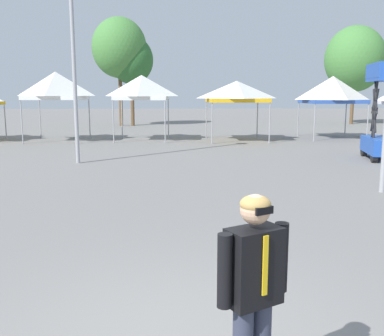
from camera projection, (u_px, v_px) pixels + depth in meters
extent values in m
cylinder|color=#9E9EA3|center=(5.00, 120.00, 24.62)|extent=(0.06, 0.06, 2.10)
cylinder|color=#9E9EA3|center=(22.00, 120.00, 22.01)|extent=(0.06, 0.06, 2.38)
cylinder|color=#9E9EA3|center=(77.00, 120.00, 22.03)|extent=(0.06, 0.06, 2.38)
cylinder|color=#9E9EA3|center=(40.00, 117.00, 24.75)|extent=(0.06, 0.06, 2.38)
cylinder|color=#9E9EA3|center=(89.00, 117.00, 24.77)|extent=(0.06, 0.06, 2.38)
pyramid|color=white|center=(56.00, 84.00, 23.09)|extent=(3.01, 3.01, 1.25)
cube|color=white|center=(56.00, 98.00, 23.21)|extent=(2.98, 2.98, 0.20)
cylinder|color=#9E9EA3|center=(113.00, 120.00, 22.39)|extent=(0.06, 0.06, 2.37)
cylinder|color=#9E9EA3|center=(165.00, 120.00, 22.37)|extent=(0.06, 0.06, 2.37)
cylinder|color=#9E9EA3|center=(122.00, 117.00, 25.00)|extent=(0.06, 0.06, 2.37)
cylinder|color=#9E9EA3|center=(168.00, 117.00, 24.97)|extent=(0.06, 0.06, 2.37)
pyramid|color=white|center=(142.00, 86.00, 23.39)|extent=(2.91, 2.91, 1.11)
cube|color=white|center=(142.00, 98.00, 23.50)|extent=(2.88, 2.88, 0.20)
cylinder|color=#9E9EA3|center=(212.00, 121.00, 21.98)|extent=(0.06, 0.06, 2.26)
cylinder|color=#9E9EA3|center=(270.00, 121.00, 22.18)|extent=(0.06, 0.06, 2.26)
cylinder|color=#9E9EA3|center=(206.00, 118.00, 24.86)|extent=(0.06, 0.06, 2.26)
cylinder|color=#9E9EA3|center=(257.00, 118.00, 25.05)|extent=(0.06, 0.06, 2.26)
pyramid|color=white|center=(237.00, 90.00, 23.25)|extent=(3.15, 3.15, 0.91)
cube|color=yellow|center=(237.00, 100.00, 23.34)|extent=(3.12, 3.12, 0.20)
cylinder|color=#9E9EA3|center=(315.00, 121.00, 23.26)|extent=(0.06, 0.06, 2.17)
cylinder|color=#9E9EA3|center=(368.00, 121.00, 23.44)|extent=(0.06, 0.06, 2.17)
cylinder|color=#9E9EA3|center=(298.00, 118.00, 26.11)|extent=(0.06, 0.06, 2.17)
cylinder|color=#9E9EA3|center=(346.00, 118.00, 26.29)|extent=(0.06, 0.06, 2.17)
pyramid|color=white|center=(333.00, 88.00, 24.49)|extent=(3.11, 3.11, 1.29)
cube|color=#3359B2|center=(332.00, 101.00, 24.61)|extent=(3.08, 3.08, 0.20)
cylinder|color=#9E9EA3|center=(375.00, 118.00, 26.09)|extent=(0.06, 0.06, 2.10)
cylinder|color=black|center=(374.00, 156.00, 16.15)|extent=(0.27, 0.51, 0.48)
cylinder|color=black|center=(364.00, 150.00, 17.83)|extent=(0.27, 0.51, 0.48)
cylinder|color=black|center=(373.00, 129.00, 16.82)|extent=(0.23, 0.76, 1.64)
cylinder|color=black|center=(373.00, 129.00, 16.82)|extent=(0.23, 0.76, 1.64)
cylinder|color=black|center=(375.00, 111.00, 16.70)|extent=(0.23, 0.76, 1.64)
cylinder|color=black|center=(375.00, 111.00, 16.70)|extent=(0.23, 0.76, 1.64)
cylinder|color=black|center=(376.00, 92.00, 16.59)|extent=(0.23, 0.76, 1.64)
cylinder|color=black|center=(376.00, 92.00, 16.59)|extent=(0.23, 0.76, 1.64)
cube|color=blue|center=(384.00, 72.00, 17.40)|extent=(1.31, 0.33, 0.55)
cube|color=blue|center=(373.00, 71.00, 16.48)|extent=(0.50, 2.15, 0.55)
cube|color=black|center=(254.00, 266.00, 3.34)|extent=(0.48, 0.41, 0.60)
cylinder|color=black|center=(225.00, 271.00, 3.20)|extent=(0.11, 0.11, 0.56)
cylinder|color=black|center=(281.00, 257.00, 3.47)|extent=(0.11, 0.11, 0.56)
sphere|color=#D8A884|center=(255.00, 209.00, 3.27)|extent=(0.23, 0.23, 0.23)
ellipsoid|color=tan|center=(255.00, 204.00, 3.26)|extent=(0.23, 0.23, 0.14)
cube|color=black|center=(265.00, 211.00, 3.17)|extent=(0.14, 0.09, 0.06)
cube|color=yellow|center=(265.00, 266.00, 3.22)|extent=(0.04, 0.03, 0.46)
cylinder|color=#9E9EA3|center=(73.00, 43.00, 15.35)|extent=(0.14, 0.14, 8.48)
cylinder|color=brown|center=(352.00, 104.00, 36.25)|extent=(0.28, 0.28, 3.34)
ellipsoid|color=#47843D|center=(355.00, 59.00, 35.65)|extent=(4.81, 4.81, 5.29)
cylinder|color=brown|center=(132.00, 102.00, 34.31)|extent=(0.28, 0.28, 3.71)
ellipsoid|color=#2D662D|center=(131.00, 60.00, 33.77)|extent=(3.34, 3.34, 3.67)
cylinder|color=brown|center=(121.00, 98.00, 34.08)|extent=(0.28, 0.28, 4.29)
ellipsoid|color=#47843D|center=(119.00, 48.00, 33.45)|extent=(4.14, 4.14, 4.56)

